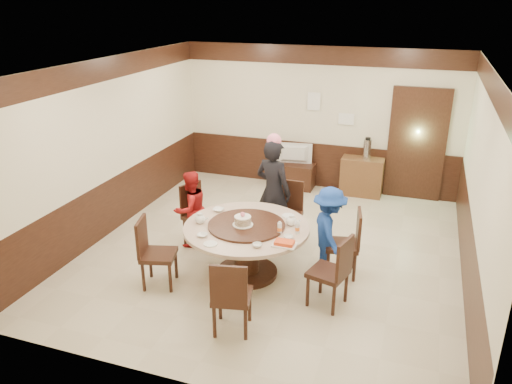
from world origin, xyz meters
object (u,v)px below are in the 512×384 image
(person_red, at_px, (191,209))
(person_blue, at_px, (329,232))
(tv_stand, at_px, (293,175))
(thermos, at_px, (367,149))
(shrimp_platter, at_px, (284,244))
(side_cabinet, at_px, (362,177))
(television, at_px, (294,154))
(banquet_table, at_px, (247,240))
(birthday_cake, at_px, (243,221))
(person_standing, at_px, (273,192))

(person_red, relative_size, person_blue, 0.94)
(tv_stand, bearing_deg, thermos, 1.20)
(shrimp_platter, bearing_deg, person_blue, 62.02)
(tv_stand, relative_size, side_cabinet, 1.06)
(television, bearing_deg, banquet_table, 86.58)
(person_blue, relative_size, thermos, 3.39)
(person_red, bearing_deg, person_blue, 112.68)
(shrimp_platter, bearing_deg, banquet_table, 149.63)
(banquet_table, relative_size, television, 2.39)
(birthday_cake, xyz_separation_m, shrimp_platter, (0.68, -0.33, -0.07))
(person_blue, height_order, tv_stand, person_blue)
(person_standing, distance_m, person_red, 1.31)
(person_standing, distance_m, person_blue, 1.27)
(tv_stand, distance_m, television, 0.46)
(thermos, bearing_deg, person_blue, -91.75)
(television, bearing_deg, tv_stand, 180.00)
(side_cabinet, height_order, thermos, thermos)
(person_standing, xyz_separation_m, shrimp_platter, (0.61, -1.50, -0.06))
(person_red, distance_m, thermos, 3.78)
(person_red, distance_m, person_blue, 2.20)
(television, bearing_deg, shrimp_platter, 95.36)
(tv_stand, relative_size, thermos, 2.24)
(tv_stand, height_order, thermos, thermos)
(banquet_table, xyz_separation_m, tv_stand, (-0.28, 3.54, -0.28))
(person_red, bearing_deg, tv_stand, -169.05)
(television, distance_m, thermos, 1.45)
(person_standing, xyz_separation_m, person_blue, (1.03, -0.71, -0.20))
(banquet_table, relative_size, tv_stand, 2.03)
(birthday_cake, height_order, thermos, thermos)
(person_blue, relative_size, side_cabinet, 1.61)
(person_red, height_order, shrimp_platter, person_red)
(person_blue, bearing_deg, shrimp_platter, 124.66)
(birthday_cake, bearing_deg, person_standing, 86.38)
(person_red, relative_size, shrimp_platter, 4.05)
(banquet_table, distance_m, person_standing, 1.16)
(birthday_cake, bearing_deg, person_red, 150.55)
(person_red, height_order, television, person_red)
(person_standing, xyz_separation_m, television, (-0.31, 2.42, -0.13))
(television, xyz_separation_m, side_cabinet, (1.38, 0.03, -0.33))
(person_blue, xyz_separation_m, shrimp_platter, (-0.42, -0.79, 0.13))
(birthday_cake, height_order, side_cabinet, birthday_cake)
(side_cabinet, bearing_deg, thermos, 0.00)
(birthday_cake, relative_size, side_cabinet, 0.35)
(person_standing, bearing_deg, person_red, 42.52)
(person_standing, relative_size, shrimp_platter, 5.60)
(person_standing, xyz_separation_m, side_cabinet, (1.06, 2.45, -0.46))
(person_red, bearing_deg, birthday_cake, 87.53)
(shrimp_platter, bearing_deg, birthday_cake, 153.91)
(person_red, relative_size, thermos, 3.20)
(person_red, xyz_separation_m, side_cabinet, (2.23, 3.00, -0.23))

